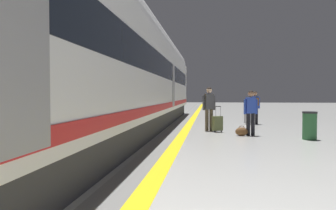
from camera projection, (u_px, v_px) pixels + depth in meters
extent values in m
cube|color=yellow|center=(178.00, 141.00, 9.85)|extent=(0.36, 80.00, 0.01)
cube|color=slate|center=(166.00, 141.00, 9.90)|extent=(0.73, 80.00, 0.01)
cube|color=#38383D|center=(85.00, 138.00, 8.10)|extent=(2.67, 32.02, 0.70)
cube|color=white|center=(84.00, 67.00, 8.05)|extent=(2.90, 33.36, 2.90)
cylinder|color=white|center=(84.00, 12.00, 8.00)|extent=(2.84, 32.69, 2.84)
cube|color=black|center=(84.00, 54.00, 8.03)|extent=(2.93, 31.36, 0.80)
cube|color=red|center=(85.00, 112.00, 8.08)|extent=(2.94, 32.69, 0.24)
cone|color=white|center=(170.00, 89.00, 25.88)|extent=(2.76, 2.60, 2.75)
cube|color=gray|center=(24.00, 46.00, 2.91)|extent=(0.02, 0.90, 2.00)
cube|color=gray|center=(173.00, 85.00, 15.31)|extent=(0.02, 0.90, 2.00)
cylinder|color=brown|center=(207.00, 120.00, 12.60)|extent=(0.14, 0.14, 0.87)
cylinder|color=brown|center=(211.00, 120.00, 12.65)|extent=(0.14, 0.14, 0.87)
cube|color=#4C4C51|center=(209.00, 102.00, 12.60)|extent=(0.40, 0.32, 0.62)
cylinder|color=#4C4C51|center=(204.00, 103.00, 12.55)|extent=(0.09, 0.09, 0.58)
cylinder|color=#4C4C51|center=(214.00, 103.00, 12.67)|extent=(0.09, 0.09, 0.58)
sphere|color=beige|center=(209.00, 90.00, 12.59)|extent=(0.23, 0.23, 0.23)
sphere|color=black|center=(209.00, 90.00, 12.59)|extent=(0.21, 0.21, 0.21)
cube|color=#596038|center=(217.00, 123.00, 12.24)|extent=(0.44, 0.37, 0.56)
cube|color=#596038|center=(216.00, 125.00, 12.35)|extent=(0.28, 0.16, 0.31)
cylinder|color=black|center=(215.00, 132.00, 12.14)|extent=(0.05, 0.06, 0.06)
cylinder|color=black|center=(221.00, 131.00, 12.24)|extent=(0.05, 0.06, 0.06)
cylinder|color=gray|center=(216.00, 111.00, 12.14)|extent=(0.02, 0.02, 0.38)
cylinder|color=gray|center=(220.00, 111.00, 12.21)|extent=(0.02, 0.02, 0.38)
cube|color=black|center=(218.00, 106.00, 12.17)|extent=(0.21, 0.13, 0.02)
cylinder|color=black|center=(253.00, 116.00, 15.46)|extent=(0.13, 0.13, 0.80)
cylinder|color=black|center=(257.00, 116.00, 15.48)|extent=(0.13, 0.13, 0.80)
cube|color=blue|center=(255.00, 102.00, 15.45)|extent=(0.36, 0.26, 0.57)
cylinder|color=blue|center=(251.00, 103.00, 15.44)|extent=(0.09, 0.09, 0.54)
cylinder|color=blue|center=(259.00, 103.00, 15.48)|extent=(0.09, 0.09, 0.54)
sphere|color=#A37556|center=(255.00, 94.00, 15.43)|extent=(0.21, 0.21, 0.21)
sphere|color=black|center=(255.00, 93.00, 15.43)|extent=(0.19, 0.19, 0.19)
cube|color=brown|center=(256.00, 102.00, 15.30)|extent=(0.27, 0.18, 0.38)
cube|color=#9E9EA3|center=(249.00, 117.00, 15.35)|extent=(0.44, 0.36, 0.62)
cube|color=#9E9EA3|center=(247.00, 118.00, 15.47)|extent=(0.29, 0.15, 0.34)
cylinder|color=black|center=(247.00, 124.00, 15.26)|extent=(0.04, 0.06, 0.06)
cylinder|color=black|center=(252.00, 124.00, 15.35)|extent=(0.04, 0.06, 0.06)
cylinder|color=gray|center=(247.00, 107.00, 15.25)|extent=(0.02, 0.02, 0.38)
cylinder|color=gray|center=(251.00, 107.00, 15.32)|extent=(0.02, 0.02, 0.38)
cube|color=black|center=(249.00, 103.00, 15.28)|extent=(0.21, 0.12, 0.02)
cylinder|color=black|center=(248.00, 124.00, 11.17)|extent=(0.13, 0.13, 0.79)
cylinder|color=black|center=(253.00, 124.00, 11.19)|extent=(0.13, 0.13, 0.79)
cube|color=blue|center=(251.00, 105.00, 11.16)|extent=(0.35, 0.25, 0.57)
cylinder|color=blue|center=(245.00, 107.00, 11.15)|extent=(0.08, 0.08, 0.53)
cylinder|color=blue|center=(256.00, 107.00, 11.19)|extent=(0.08, 0.08, 0.53)
sphere|color=#A37556|center=(251.00, 94.00, 11.14)|extent=(0.21, 0.21, 0.21)
sphere|color=black|center=(251.00, 93.00, 11.14)|extent=(0.19, 0.19, 0.19)
ellipsoid|color=brown|center=(242.00, 132.00, 11.13)|extent=(0.44, 0.26, 0.30)
torus|color=brown|center=(242.00, 129.00, 11.12)|extent=(0.22, 0.02, 0.22)
cylinder|color=#2D6638|center=(310.00, 126.00, 10.19)|extent=(0.44, 0.44, 0.85)
cylinder|color=#262628|center=(310.00, 112.00, 10.18)|extent=(0.46, 0.46, 0.06)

